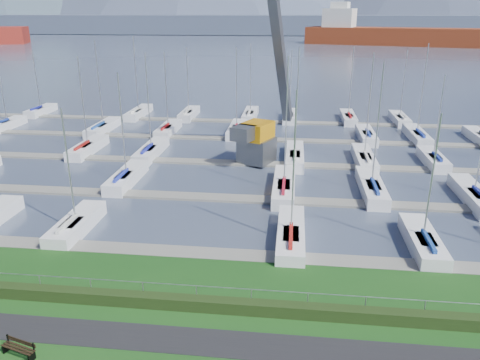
# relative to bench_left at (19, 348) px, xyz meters

# --- Properties ---
(path) EXTENTS (160.00, 2.00, 0.04)m
(path) POSITION_rel_bench_left_xyz_m (8.42, 1.90, -0.41)
(path) COLOR black
(path) RESTS_ON grass
(water) EXTENTS (800.00, 540.00, 0.20)m
(water) POSITION_rel_bench_left_xyz_m (8.42, 264.90, -0.82)
(water) COLOR #434D62
(hedge) EXTENTS (80.00, 0.70, 0.70)m
(hedge) POSITION_rel_bench_left_xyz_m (8.42, 4.50, -0.07)
(hedge) COLOR #203212
(hedge) RESTS_ON grass
(fence) EXTENTS (80.00, 0.04, 0.04)m
(fence) POSITION_rel_bench_left_xyz_m (8.42, 4.90, 0.78)
(fence) COLOR #95989E
(fence) RESTS_ON grass
(foothill) EXTENTS (900.00, 80.00, 12.00)m
(foothill) POSITION_rel_bench_left_xyz_m (8.42, 334.90, 5.58)
(foothill) COLOR #454F65
(foothill) RESTS_ON water
(docks) EXTENTS (90.00, 41.60, 0.25)m
(docks) POSITION_rel_bench_left_xyz_m (8.42, 30.90, -0.64)
(docks) COLOR slate
(docks) RESTS_ON water
(bench_left) EXTENTS (1.85, 0.91, 0.85)m
(bench_left) POSITION_rel_bench_left_xyz_m (0.00, 0.00, 0.00)
(bench_left) COLOR black
(bench_left) RESTS_ON grass
(crane) EXTENTS (6.22, 13.47, 22.35)m
(crane) POSITION_rel_bench_left_xyz_m (9.00, 32.57, 4.91)
(crane) COLOR #53565A
(crane) RESTS_ON water
(cargo_ship_mid) EXTENTS (97.80, 44.55, 21.50)m
(cargo_ship_mid) POSITION_rel_bench_left_xyz_m (60.93, 218.64, 3.15)
(cargo_ship_mid) COLOR maroon
(cargo_ship_mid) RESTS_ON water
(sailboat_fleet) EXTENTS (73.79, 48.62, 12.28)m
(sailboat_fleet) POSITION_rel_bench_left_xyz_m (10.00, 33.60, 4.86)
(sailboat_fleet) COLOR navy
(sailboat_fleet) RESTS_ON water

